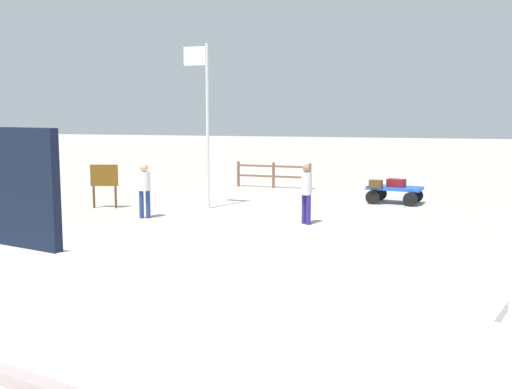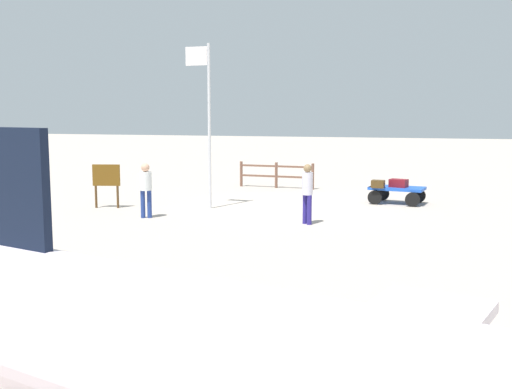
{
  "view_description": "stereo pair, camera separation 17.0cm",
  "coord_description": "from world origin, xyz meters",
  "px_view_note": "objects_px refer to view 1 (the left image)",
  "views": [
    {
      "loc": [
        -4.72,
        20.88,
        3.23
      ],
      "look_at": [
        -0.41,
        6.0,
        1.17
      ],
      "focal_mm": 43.56,
      "sensor_mm": 36.0,
      "label": 1
    },
    {
      "loc": [
        -4.89,
        20.83,
        3.23
      ],
      "look_at": [
        -0.41,
        6.0,
        1.17
      ],
      "focal_mm": 43.56,
      "sensor_mm": 36.0,
      "label": 2
    }
  ],
  "objects_px": {
    "worker_lead": "(306,190)",
    "worker_trailing": "(144,185)",
    "luggage_cart": "(394,191)",
    "flagpole": "(205,113)",
    "suitcase_maroon": "(396,183)",
    "suitcase_tan": "(376,184)",
    "signboard": "(104,180)"
  },
  "relations": [
    {
      "from": "suitcase_tan",
      "to": "suitcase_maroon",
      "type": "distance_m",
      "value": 0.78
    },
    {
      "from": "signboard",
      "to": "luggage_cart",
      "type": "bearing_deg",
      "value": -157.32
    },
    {
      "from": "suitcase_maroon",
      "to": "flagpole",
      "type": "distance_m",
      "value": 7.21
    },
    {
      "from": "luggage_cart",
      "to": "signboard",
      "type": "xyz_separation_m",
      "value": [
        9.35,
        3.91,
        0.54
      ]
    },
    {
      "from": "flagpole",
      "to": "signboard",
      "type": "height_order",
      "value": "flagpole"
    },
    {
      "from": "suitcase_maroon",
      "to": "signboard",
      "type": "bearing_deg",
      "value": 22.15
    },
    {
      "from": "suitcase_tan",
      "to": "suitcase_maroon",
      "type": "xyz_separation_m",
      "value": [
        -0.68,
        -0.39,
        0.01
      ]
    },
    {
      "from": "signboard",
      "to": "worker_trailing",
      "type": "bearing_deg",
      "value": 146.8
    },
    {
      "from": "suitcase_maroon",
      "to": "worker_lead",
      "type": "distance_m",
      "value": 5.41
    },
    {
      "from": "luggage_cart",
      "to": "suitcase_tan",
      "type": "relative_size",
      "value": 4.28
    },
    {
      "from": "suitcase_tan",
      "to": "signboard",
      "type": "relative_size",
      "value": 0.32
    },
    {
      "from": "worker_lead",
      "to": "flagpole",
      "type": "xyz_separation_m",
      "value": [
        3.87,
        -2.0,
        2.21
      ]
    },
    {
      "from": "flagpole",
      "to": "suitcase_tan",
      "type": "bearing_deg",
      "value": -155.12
    },
    {
      "from": "suitcase_tan",
      "to": "worker_lead",
      "type": "bearing_deg",
      "value": 70.86
    },
    {
      "from": "suitcase_tan",
      "to": "worker_lead",
      "type": "xyz_separation_m",
      "value": [
        1.57,
        4.52,
        0.28
      ]
    },
    {
      "from": "suitcase_tan",
      "to": "worker_trailing",
      "type": "bearing_deg",
      "value": 36.75
    },
    {
      "from": "suitcase_maroon",
      "to": "worker_trailing",
      "type": "distance_m",
      "value": 8.95
    },
    {
      "from": "luggage_cart",
      "to": "suitcase_maroon",
      "type": "bearing_deg",
      "value": 134.62
    },
    {
      "from": "suitcase_maroon",
      "to": "signboard",
      "type": "xyz_separation_m",
      "value": [
        9.42,
        3.84,
        0.24
      ]
    },
    {
      "from": "suitcase_maroon",
      "to": "flagpole",
      "type": "xyz_separation_m",
      "value": [
        6.12,
        2.91,
        2.48
      ]
    },
    {
      "from": "luggage_cart",
      "to": "flagpole",
      "type": "height_order",
      "value": "flagpole"
    },
    {
      "from": "worker_lead",
      "to": "worker_trailing",
      "type": "relative_size",
      "value": 1.04
    },
    {
      "from": "luggage_cart",
      "to": "flagpole",
      "type": "xyz_separation_m",
      "value": [
        6.05,
        2.98,
        2.78
      ]
    },
    {
      "from": "worker_lead",
      "to": "worker_trailing",
      "type": "distance_m",
      "value": 4.99
    },
    {
      "from": "suitcase_maroon",
      "to": "worker_trailing",
      "type": "height_order",
      "value": "worker_trailing"
    },
    {
      "from": "suitcase_tan",
      "to": "signboard",
      "type": "distance_m",
      "value": 9.4
    },
    {
      "from": "luggage_cart",
      "to": "flagpole",
      "type": "bearing_deg",
      "value": 26.27
    },
    {
      "from": "suitcase_maroon",
      "to": "worker_lead",
      "type": "height_order",
      "value": "worker_lead"
    },
    {
      "from": "luggage_cart",
      "to": "flagpole",
      "type": "distance_m",
      "value": 7.29
    },
    {
      "from": "flagpole",
      "to": "signboard",
      "type": "distance_m",
      "value": 4.1
    },
    {
      "from": "worker_trailing",
      "to": "signboard",
      "type": "bearing_deg",
      "value": -33.2
    },
    {
      "from": "worker_trailing",
      "to": "signboard",
      "type": "xyz_separation_m",
      "value": [
        2.2,
        -1.44,
        -0.04
      ]
    }
  ]
}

